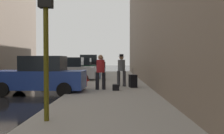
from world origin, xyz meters
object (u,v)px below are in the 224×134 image
at_px(parked_dark_green_sedan, 79,68).
at_px(pedestrian_with_beanie, 121,68).
at_px(parked_silver_sedan, 67,70).
at_px(parked_black_suv, 88,64).
at_px(fire_hydrant, 85,79).
at_px(duffel_bag, 116,87).
at_px(traffic_light, 46,12).
at_px(parked_blue_sedan, 41,76).
at_px(pedestrian_in_red_jacket, 101,70).
at_px(pedestrian_in_jeans, 102,66).
at_px(rolling_suitcase, 133,81).

relative_size(parked_dark_green_sedan, pedestrian_with_beanie, 2.37).
xyz_separation_m(parked_silver_sedan, parked_black_suv, (-0.00, 13.28, 0.18)).
distance_m(fire_hydrant, duffel_bag, 2.72).
height_order(parked_dark_green_sedan, pedestrian_with_beanie, pedestrian_with_beanie).
distance_m(traffic_light, pedestrian_with_beanie, 8.27).
bearing_deg(traffic_light, parked_blue_sedan, 108.05).
height_order(parked_dark_green_sedan, pedestrian_in_red_jacket, pedestrian_in_red_jacket).
xyz_separation_m(parked_dark_green_sedan, traffic_light, (1.85, -18.28, 1.91)).
relative_size(parked_silver_sedan, parked_dark_green_sedan, 1.00).
xyz_separation_m(parked_blue_sedan, pedestrian_in_red_jacket, (2.78, 0.59, 0.26)).
height_order(parked_dark_green_sedan, pedestrian_in_jeans, pedestrian_in_jeans).
height_order(parked_blue_sedan, parked_black_suv, parked_black_suv).
height_order(pedestrian_with_beanie, rolling_suitcase, pedestrian_with_beanie).
distance_m(parked_silver_sedan, pedestrian_in_red_jacket, 6.61).
relative_size(pedestrian_with_beanie, pedestrian_in_jeans, 1.04).
distance_m(parked_blue_sedan, pedestrian_in_jeans, 7.85).
bearing_deg(pedestrian_in_red_jacket, parked_silver_sedan, 114.91).
relative_size(pedestrian_with_beanie, rolling_suitcase, 1.71).
relative_size(fire_hydrant, pedestrian_with_beanie, 0.40).
bearing_deg(fire_hydrant, parked_black_suv, 95.92).
bearing_deg(pedestrian_in_red_jacket, duffel_bag, -16.84).
xyz_separation_m(parked_silver_sedan, traffic_light, (1.85, -12.27, 1.91)).
xyz_separation_m(parked_dark_green_sedan, pedestrian_with_beanie, (3.85, -10.43, 0.29)).
relative_size(traffic_light, duffel_bag, 8.18).
relative_size(rolling_suitcase, duffel_bag, 2.36).
bearing_deg(pedestrian_in_jeans, fire_hydrant, -97.75).
bearing_deg(parked_black_suv, pedestrian_in_red_jacket, -81.79).
relative_size(pedestrian_in_red_jacket, rolling_suitcase, 1.64).
height_order(parked_silver_sedan, fire_hydrant, parked_silver_sedan).
bearing_deg(parked_silver_sedan, pedestrian_in_red_jacket, -65.09).
relative_size(parked_dark_green_sedan, parked_black_suv, 0.91).
bearing_deg(rolling_suitcase, pedestrian_in_jeans, 108.59).
distance_m(parked_dark_green_sedan, traffic_light, 18.48).
bearing_deg(parked_blue_sedan, pedestrian_in_red_jacket, 12.03).
bearing_deg(parked_black_suv, parked_dark_green_sedan, -90.00).
relative_size(parked_black_suv, traffic_light, 1.29).
height_order(traffic_light, pedestrian_with_beanie, traffic_light).
xyz_separation_m(parked_blue_sedan, rolling_suitcase, (4.44, 1.61, -0.36)).
bearing_deg(duffel_bag, traffic_light, -105.49).
bearing_deg(traffic_light, pedestrian_with_beanie, 75.76).
relative_size(fire_hydrant, rolling_suitcase, 0.68).
distance_m(parked_silver_sedan, parked_black_suv, 13.28).
bearing_deg(pedestrian_with_beanie, parked_dark_green_sedan, 110.25).
distance_m(parked_silver_sedan, pedestrian_in_jeans, 2.64).
relative_size(pedestrian_in_red_jacket, duffel_bag, 3.89).
bearing_deg(pedestrian_in_jeans, parked_silver_sedan, -160.82).
bearing_deg(parked_black_suv, parked_silver_sedan, -90.00).
relative_size(pedestrian_in_red_jacket, pedestrian_in_jeans, 1.00).
height_order(traffic_light, rolling_suitcase, traffic_light).
xyz_separation_m(parked_blue_sedan, traffic_light, (1.85, -5.69, 1.91)).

